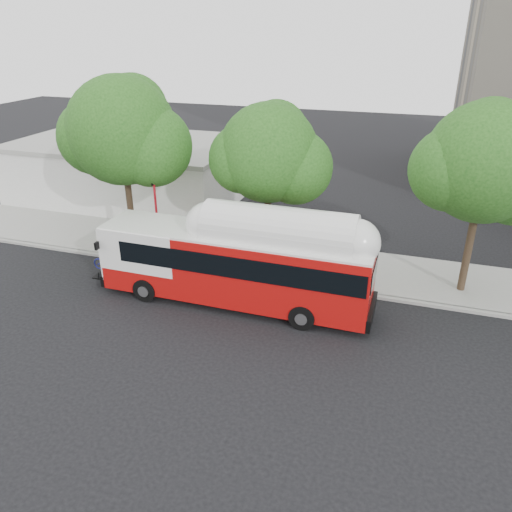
{
  "coord_description": "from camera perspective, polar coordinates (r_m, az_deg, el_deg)",
  "views": [
    {
      "loc": [
        6.05,
        -17.79,
        12.02
      ],
      "look_at": [
        -0.68,
        3.0,
        1.79
      ],
      "focal_mm": 35.0,
      "sensor_mm": 36.0,
      "label": 1
    }
  ],
  "objects": [
    {
      "name": "curb_strip",
      "position": [
        25.49,
        2.09,
        -2.88
      ],
      "size": [
        60.0,
        0.3,
        0.15
      ],
      "primitive_type": "cube",
      "color": "gray",
      "rests_on": "ground"
    },
    {
      "name": "sidewalk",
      "position": [
        27.73,
        3.57,
        -0.48
      ],
      "size": [
        60.0,
        5.0,
        0.15
      ],
      "primitive_type": "cube",
      "color": "gray",
      "rests_on": "ground"
    },
    {
      "name": "low_commercial_bldg",
      "position": [
        38.86,
        -14.02,
        9.63
      ],
      "size": [
        16.2,
        10.2,
        4.25
      ],
      "color": "silver",
      "rests_on": "ground"
    },
    {
      "name": "street_tree_left",
      "position": [
        28.05,
        -14.15,
        13.22
      ],
      "size": [
        6.67,
        5.8,
        9.74
      ],
      "color": "#2D2116",
      "rests_on": "ground"
    },
    {
      "name": "ground",
      "position": [
        22.3,
        -0.71,
        -7.52
      ],
      "size": [
        120.0,
        120.0,
        0.0
      ],
      "primitive_type": "plane",
      "color": "black",
      "rests_on": "ground"
    },
    {
      "name": "red_curb_segment",
      "position": [
        26.36,
        -4.2,
        -1.92
      ],
      "size": [
        10.0,
        0.32,
        0.16
      ],
      "primitive_type": "cube",
      "color": "maroon",
      "rests_on": "ground"
    },
    {
      "name": "street_tree_right",
      "position": [
        24.58,
        25.66,
        9.07
      ],
      "size": [
        6.21,
        5.4,
        9.18
      ],
      "color": "#2D2116",
      "rests_on": "ground"
    },
    {
      "name": "transit_bus",
      "position": [
        22.93,
        -2.25,
        -1.22
      ],
      "size": [
        13.54,
        3.02,
        3.99
      ],
      "rotation": [
        0.0,
        0.0,
        -0.01
      ],
      "color": "#AE0D0C",
      "rests_on": "ground"
    },
    {
      "name": "signal_pole",
      "position": [
        27.59,
        -11.24,
        4.08
      ],
      "size": [
        0.13,
        0.43,
        4.59
      ],
      "color": "red",
      "rests_on": "ground"
    },
    {
      "name": "street_tree_mid",
      "position": [
        25.5,
        2.35,
        11.19
      ],
      "size": [
        5.75,
        5.0,
        8.62
      ],
      "color": "#2D2116",
      "rests_on": "ground"
    }
  ]
}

